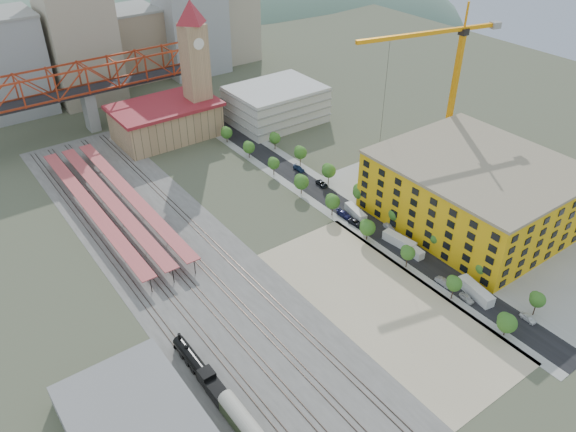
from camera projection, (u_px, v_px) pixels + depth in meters
ground at (315, 236)px, 157.51m from camera, size 400.00×400.00×0.00m
ballast_strip at (170, 251)px, 151.59m from camera, size 36.00×165.00×0.06m
dirt_lot at (383, 303)px, 134.40m from camera, size 28.00×67.00×0.06m
street_asphalt at (325, 195)px, 175.40m from camera, size 12.00×170.00×0.06m
sidewalk_west at (311, 201)px, 172.71m from camera, size 3.00×170.00×0.04m
sidewalk_east at (338, 190)px, 178.10m from camera, size 3.00×170.00×0.04m
construction_pad at (475, 215)px, 166.13m from camera, size 50.00×90.00×0.06m
rail_tracks at (164, 253)px, 150.64m from camera, size 26.56×160.00×0.18m
platform_canopies at (111, 201)px, 165.39m from camera, size 16.00×80.00×4.12m
station_hall at (166, 120)px, 206.37m from camera, size 38.00×24.00×13.10m
clock_tower at (194, 56)px, 199.14m from camera, size 12.00×12.00×52.00m
parking_garage at (276, 104)px, 218.23m from camera, size 34.00×26.00×14.00m
truss_bridge at (84, 82)px, 205.21m from camera, size 94.00×9.60×25.60m
construction_building at (475, 191)px, 159.44m from camera, size 44.60×50.60×18.80m
warehouse at (136, 425)px, 103.64m from camera, size 22.00×32.00×5.00m
street_trees at (346, 209)px, 168.71m from camera, size 15.40×124.40×8.00m
skyline at (126, 33)px, 243.97m from camera, size 133.00×46.00×60.00m
distant_hills at (134, 132)px, 398.41m from camera, size 647.00×264.00×227.00m
locomotive at (199, 369)px, 115.19m from camera, size 2.85×22.00×5.50m
tower_crane at (448, 71)px, 174.17m from camera, size 48.87×13.31×53.20m
site_trailer_a at (476, 291)px, 135.94m from camera, size 4.40×10.60×2.82m
site_trailer_b at (410, 249)px, 150.51m from camera, size 2.71×8.79×2.38m
site_trailer_c at (399, 241)px, 153.19m from camera, size 3.75×10.03×2.68m
site_trailer_d at (356, 212)px, 165.19m from camera, size 3.87×9.19×2.44m
car_0 at (467, 298)px, 134.97m from camera, size 2.19×4.31×1.41m
car_1 at (443, 282)px, 139.84m from camera, size 1.55×4.40×1.45m
car_2 at (356, 223)px, 161.63m from camera, size 2.83×5.21×1.39m
car_3 at (344, 214)px, 165.19m from camera, size 2.07×5.10×1.48m
car_4 at (528, 318)px, 129.34m from camera, size 1.98×4.18×1.38m
car_5 at (389, 227)px, 159.71m from camera, size 2.05×4.24×1.34m
car_6 at (322, 184)px, 179.98m from camera, size 2.74×5.09×1.36m
car_7 at (299, 169)px, 188.29m from camera, size 2.01×4.80×1.38m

